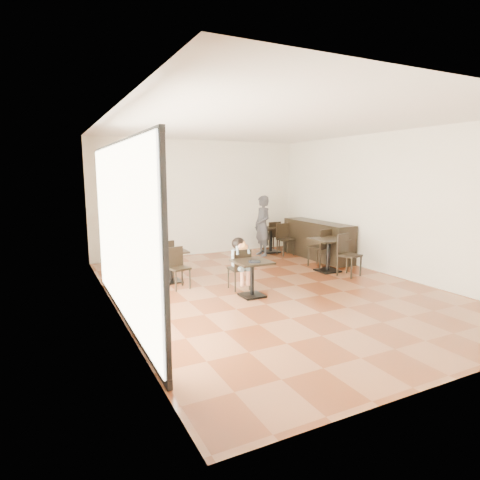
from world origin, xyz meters
TOP-DOWN VIEW (x-y plane):
  - floor at (0.00, 0.00)m, footprint 6.00×8.00m
  - ceiling at (0.00, 0.00)m, footprint 6.00×8.00m
  - wall_back at (0.00, 4.00)m, footprint 6.00×0.01m
  - wall_front at (0.00, -4.00)m, footprint 6.00×0.01m
  - wall_left at (-3.00, 0.00)m, footprint 0.01×8.00m
  - wall_right at (3.00, 0.00)m, footprint 0.01×8.00m
  - storefront_window at (-2.97, -0.50)m, footprint 0.04×4.50m
  - child_table at (-0.59, -0.26)m, footprint 0.65×0.65m
  - child_chair at (-0.59, 0.29)m, footprint 0.37×0.37m
  - child at (-0.59, 0.29)m, footprint 0.37×0.52m
  - plate at (-0.59, -0.36)m, footprint 0.23×0.23m
  - pizza_slice at (-0.59, 0.10)m, footprint 0.24×0.18m
  - adult_patron at (1.49, 2.99)m, footprint 0.41×0.62m
  - cafe_table_mid at (1.93, 0.66)m, footprint 0.91×0.91m
  - cafe_table_left at (-1.64, 1.40)m, footprint 0.76×0.76m
  - cafe_table_back at (1.95, 3.29)m, footprint 0.70×0.70m
  - chair_mid_a at (2.09, 1.21)m, footprint 0.52×0.52m
  - chair_mid_b at (2.09, 0.11)m, footprint 0.52×0.52m
  - chair_left_a at (-1.64, 1.95)m, footprint 0.43×0.43m
  - chair_left_b at (-1.64, 0.85)m, footprint 0.43×0.43m
  - chair_back_a at (2.10, 3.50)m, footprint 0.40×0.40m
  - chair_back_b at (2.10, 2.74)m, footprint 0.40×0.40m
  - service_counter at (2.65, 2.00)m, footprint 0.60×2.40m

SIDE VIEW (x-z plane):
  - floor at x=0.00m, z-range -0.01..0.01m
  - child_table at x=-0.59m, z-range 0.00..0.68m
  - cafe_table_left at x=-1.64m, z-range 0.00..0.69m
  - cafe_table_back at x=1.95m, z-range 0.00..0.73m
  - cafe_table_mid at x=1.93m, z-range 0.00..0.78m
  - child_chair at x=-0.59m, z-range 0.00..0.82m
  - chair_left_a at x=-1.64m, z-range 0.00..0.82m
  - chair_left_b at x=-1.64m, z-range 0.00..0.82m
  - chair_back_a at x=2.10m, z-range 0.00..0.88m
  - chair_back_b at x=2.10m, z-range 0.00..0.88m
  - chair_mid_a at x=2.09m, z-range 0.00..0.94m
  - chair_mid_b at x=2.09m, z-range 0.00..0.94m
  - service_counter at x=2.65m, z-range 0.00..1.00m
  - child at x=-0.59m, z-range 0.00..1.03m
  - plate at x=-0.59m, z-range 0.68..0.70m
  - adult_patron at x=1.49m, z-range 0.00..1.68m
  - pizza_slice at x=-0.59m, z-range 0.87..0.92m
  - storefront_window at x=-2.97m, z-range 0.10..2.70m
  - wall_back at x=0.00m, z-range 0.00..3.20m
  - wall_front at x=0.00m, z-range 0.00..3.20m
  - wall_left at x=-3.00m, z-range 0.00..3.20m
  - wall_right at x=3.00m, z-range 0.00..3.20m
  - ceiling at x=0.00m, z-range 3.20..3.21m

